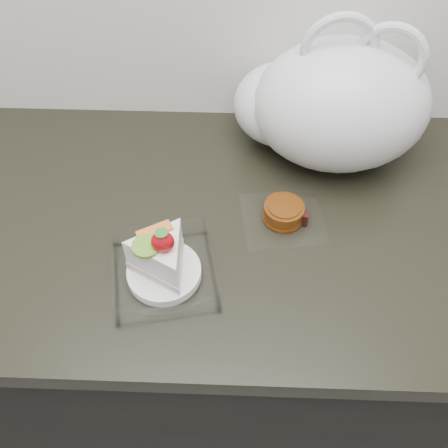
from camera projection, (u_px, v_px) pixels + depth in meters
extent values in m
cube|color=black|center=(200.00, 334.00, 1.29)|extent=(2.00, 0.60, 0.86)
cube|color=black|center=(191.00, 223.00, 0.95)|extent=(2.04, 0.64, 0.04)
cube|color=white|center=(165.00, 276.00, 0.84)|extent=(0.20, 0.20, 0.00)
cylinder|color=white|center=(164.00, 272.00, 0.83)|extent=(0.12, 0.12, 0.02)
ellipsoid|color=#B00B15|center=(163.00, 242.00, 0.75)|extent=(0.04, 0.03, 0.04)
cone|color=#2D7223|center=(162.00, 234.00, 0.74)|extent=(0.02, 0.02, 0.01)
cylinder|color=#7BA931|center=(146.00, 246.00, 0.76)|extent=(0.05, 0.05, 0.01)
cube|color=orange|center=(154.00, 231.00, 0.78)|extent=(0.06, 0.05, 0.01)
cube|color=white|center=(283.00, 218.00, 0.93)|extent=(0.17, 0.16, 0.00)
cylinder|color=#71320D|center=(284.00, 212.00, 0.91)|extent=(0.09, 0.09, 0.03)
cylinder|color=#71320D|center=(283.00, 217.00, 0.92)|extent=(0.10, 0.10, 0.01)
cylinder|color=#71320D|center=(285.00, 206.00, 0.90)|extent=(0.08, 0.08, 0.00)
cube|color=black|center=(302.00, 218.00, 0.91)|extent=(0.02, 0.02, 0.03)
ellipsoid|color=silver|center=(340.00, 106.00, 0.94)|extent=(0.37, 0.30, 0.25)
ellipsoid|color=silver|center=(282.00, 105.00, 0.99)|extent=(0.22, 0.20, 0.16)
torus|color=silver|center=(339.00, 50.00, 0.86)|extent=(0.14, 0.02, 0.14)
torus|color=silver|center=(390.00, 57.00, 0.85)|extent=(0.12, 0.06, 0.13)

